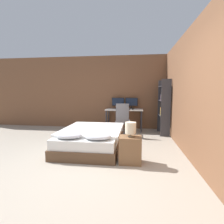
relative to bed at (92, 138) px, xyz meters
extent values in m
plane|color=#9E9384|center=(0.23, -1.41, -0.24)|extent=(20.00, 20.00, 0.00)
cube|color=brown|center=(0.23, 2.52, 1.11)|extent=(12.00, 0.06, 2.70)
cube|color=brown|center=(2.15, 0.09, 1.11)|extent=(0.06, 12.00, 2.70)
cube|color=brown|center=(0.00, 0.02, -0.13)|extent=(1.37, 1.97, 0.22)
cube|color=white|center=(0.00, 0.02, 0.08)|extent=(1.31, 1.91, 0.20)
cube|color=white|center=(0.00, 0.14, 0.21)|extent=(1.41, 1.66, 0.05)
ellipsoid|color=silver|center=(-0.30, -0.72, 0.25)|extent=(0.55, 0.38, 0.13)
ellipsoid|color=silver|center=(0.30, -0.72, 0.25)|extent=(0.55, 0.38, 0.13)
cube|color=brown|center=(0.96, -0.77, 0.02)|extent=(0.42, 0.35, 0.52)
cylinder|color=gray|center=(0.96, -0.77, 0.28)|extent=(0.10, 0.10, 0.01)
cylinder|color=gray|center=(0.96, -0.77, 0.31)|extent=(0.02, 0.02, 0.05)
cylinder|color=beige|center=(0.96, -0.77, 0.45)|extent=(0.21, 0.21, 0.21)
cube|color=beige|center=(0.65, 2.12, 0.50)|extent=(1.30, 0.67, 0.03)
cylinder|color=#2D2D33|center=(0.05, 1.84, 0.12)|extent=(0.05, 0.05, 0.73)
cylinder|color=#2D2D33|center=(1.25, 1.84, 0.12)|extent=(0.05, 0.05, 0.73)
cylinder|color=#2D2D33|center=(0.05, 2.40, 0.12)|extent=(0.05, 0.05, 0.73)
cylinder|color=#2D2D33|center=(1.25, 2.40, 0.12)|extent=(0.05, 0.05, 0.73)
cylinder|color=black|center=(0.40, 2.35, 0.52)|extent=(0.16, 0.16, 0.01)
cylinder|color=black|center=(0.40, 2.35, 0.57)|extent=(0.03, 0.03, 0.09)
cube|color=black|center=(0.40, 2.35, 0.77)|extent=(0.45, 0.03, 0.29)
cube|color=#192338|center=(0.40, 2.34, 0.77)|extent=(0.42, 0.00, 0.26)
cylinder|color=black|center=(0.90, 2.35, 0.52)|extent=(0.16, 0.16, 0.01)
cylinder|color=black|center=(0.90, 2.35, 0.57)|extent=(0.03, 0.03, 0.09)
cube|color=black|center=(0.90, 2.35, 0.77)|extent=(0.45, 0.03, 0.29)
cube|color=#192338|center=(0.90, 2.34, 0.77)|extent=(0.42, 0.00, 0.26)
cube|color=black|center=(0.65, 1.89, 0.53)|extent=(0.42, 0.13, 0.02)
ellipsoid|color=black|center=(0.95, 1.89, 0.54)|extent=(0.07, 0.05, 0.04)
cylinder|color=black|center=(0.65, 1.45, -0.22)|extent=(0.52, 0.52, 0.04)
cylinder|color=gray|center=(0.65, 1.45, -0.03)|extent=(0.05, 0.05, 0.35)
cube|color=slate|center=(0.65, 1.45, 0.18)|extent=(0.44, 0.44, 0.07)
cube|color=slate|center=(0.65, 1.25, 0.49)|extent=(0.40, 0.05, 0.56)
cube|color=#333338|center=(1.95, 1.40, 0.64)|extent=(0.29, 0.02, 1.76)
cube|color=#333338|center=(1.95, 2.14, 0.64)|extent=(0.29, 0.02, 1.76)
cube|color=#333338|center=(1.95, 1.77, 0.37)|extent=(0.29, 0.72, 0.02)
cube|color=#333338|center=(1.95, 1.77, 0.85)|extent=(0.29, 0.72, 0.02)
cube|color=#333338|center=(1.95, 1.77, 1.30)|extent=(0.29, 0.72, 0.02)
cube|color=teal|center=(1.95, 1.43, 0.52)|extent=(0.24, 0.03, 0.27)
cube|color=#B2332D|center=(1.95, 1.47, 0.50)|extent=(0.24, 0.04, 0.23)
cube|color=teal|center=(1.95, 1.51, 0.47)|extent=(0.24, 0.03, 0.17)
cube|color=#2D4784|center=(1.95, 1.55, 0.49)|extent=(0.24, 0.04, 0.21)
cube|color=orange|center=(1.95, 1.59, 0.51)|extent=(0.24, 0.04, 0.26)
cube|color=#337042|center=(1.95, 1.63, 0.50)|extent=(0.24, 0.02, 0.23)
cube|color=gold|center=(1.95, 1.67, 0.50)|extent=(0.24, 0.03, 0.23)
cube|color=orange|center=(1.95, 1.71, 0.51)|extent=(0.24, 0.04, 0.25)
cube|color=orange|center=(1.95, 1.44, 0.98)|extent=(0.24, 0.04, 0.25)
cube|color=#337042|center=(1.95, 1.49, 0.97)|extent=(0.24, 0.04, 0.22)
cube|color=#2D4784|center=(1.95, 1.54, 0.99)|extent=(0.24, 0.04, 0.26)
cube|color=orange|center=(1.95, 1.59, 0.98)|extent=(0.24, 0.03, 0.24)
cube|color=#28282D|center=(1.95, 1.63, 0.94)|extent=(0.24, 0.03, 0.17)
cube|color=#337042|center=(1.95, 1.67, 0.96)|extent=(0.24, 0.03, 0.20)
cube|color=#7A387F|center=(1.95, 1.72, 0.96)|extent=(0.24, 0.04, 0.20)
camera|label=1|loc=(1.04, -4.04, 1.12)|focal=28.00mm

